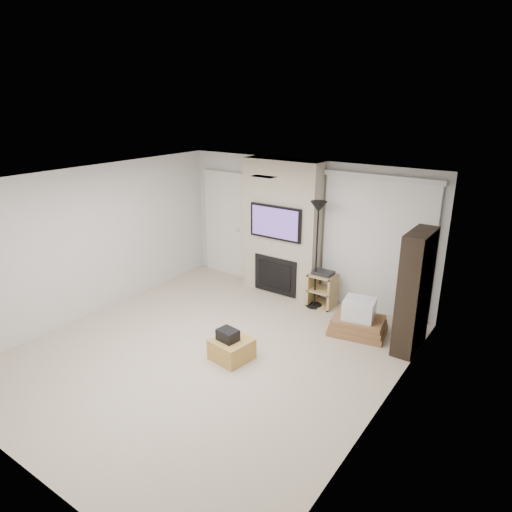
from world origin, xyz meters
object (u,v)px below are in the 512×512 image
Objects in this scene: floor_lamp at (318,225)px; av_stand at (322,288)px; bookshelf at (415,292)px; box_stack at (358,320)px; ottoman at (232,349)px.

av_stand is (0.10, 0.10, -1.15)m from floor_lamp.
floor_lamp is at bearing 165.93° from bookshelf.
av_stand is at bearing 47.49° from floor_lamp.
bookshelf reaches higher than av_stand.
box_stack is at bearing -31.88° from av_stand.
ottoman is 0.53× the size of box_stack.
ottoman is 0.76× the size of av_stand.
ottoman is at bearing -96.20° from av_stand.
av_stand reaches higher than box_stack.
box_stack is at bearing -24.82° from floor_lamp.
av_stand is at bearing 162.01° from bookshelf.
bookshelf reaches higher than box_stack.
floor_lamp reaches higher than bookshelf.
av_stand is at bearing 83.80° from ottoman.
av_stand reaches higher than ottoman.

